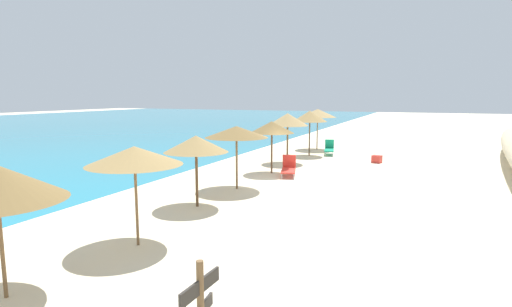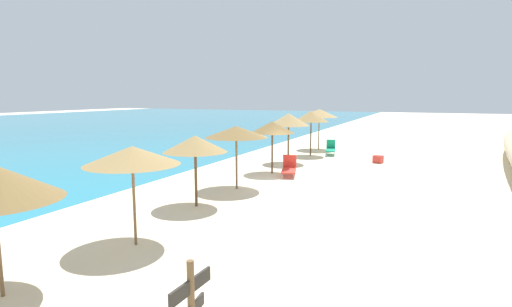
{
  "view_description": "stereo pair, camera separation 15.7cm",
  "coord_description": "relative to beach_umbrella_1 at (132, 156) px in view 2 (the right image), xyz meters",
  "views": [
    {
      "loc": [
        -16.33,
        -5.23,
        3.77
      ],
      "look_at": [
        -0.71,
        1.45,
        1.33
      ],
      "focal_mm": 28.56,
      "sensor_mm": 36.0,
      "label": 1
    },
    {
      "loc": [
        -16.27,
        -5.38,
        3.77
      ],
      "look_at": [
        -0.71,
        1.45,
        1.33
      ],
      "focal_mm": 28.56,
      "sensor_mm": 36.0,
      "label": 2
    }
  ],
  "objects": [
    {
      "name": "lounge_chair_1",
      "position": [
        10.11,
        -0.62,
        -1.92
      ],
      "size": [
        1.73,
        1.06,
        0.93
      ],
      "rotation": [
        0.0,
        0.0,
        1.85
      ],
      "color": "red",
      "rests_on": "ground_plane"
    },
    {
      "name": "beach_umbrella_2",
      "position": [
        3.72,
        0.52,
        -0.14
      ],
      "size": [
        2.17,
        2.17,
        2.44
      ],
      "color": "brown",
      "rests_on": "ground_plane"
    },
    {
      "name": "beach_umbrella_1",
      "position": [
        0.0,
        0.0,
        0.0
      ],
      "size": [
        2.37,
        2.37,
        2.53
      ],
      "color": "brown",
      "rests_on": "ground_plane"
    },
    {
      "name": "cooler_box",
      "position": [
        15.55,
        -4.02,
        -2.08
      ],
      "size": [
        0.54,
        0.58,
        0.42
      ],
      "primitive_type": "cube",
      "rotation": [
        0.0,
        0.0,
        1.28
      ],
      "color": "red",
      "rests_on": "ground_plane"
    },
    {
      "name": "beach_umbrella_5",
      "position": [
        13.48,
        0.6,
        0.15
      ],
      "size": [
        2.29,
        2.29,
        2.79
      ],
      "color": "brown",
      "rests_on": "ground_plane"
    },
    {
      "name": "beach_umbrella_3",
      "position": [
        6.61,
        0.41,
        0.03
      ],
      "size": [
        2.53,
        2.53,
        2.56
      ],
      "color": "brown",
      "rests_on": "ground_plane"
    },
    {
      "name": "beach_umbrella_4",
      "position": [
        10.34,
        0.33,
        -0.05
      ],
      "size": [
        2.15,
        2.15,
        2.54
      ],
      "color": "brown",
      "rests_on": "ground_plane"
    },
    {
      "name": "lounge_chair_0",
      "position": [
        17.66,
        -0.81,
        -1.9
      ],
      "size": [
        1.66,
        0.89,
        0.93
      ],
      "rotation": [
        0.0,
        0.0,
        1.78
      ],
      "color": "#199972",
      "rests_on": "ground_plane"
    },
    {
      "name": "ground_plane",
      "position": [
        8.4,
        -1.42,
        -2.29
      ],
      "size": [
        160.0,
        160.0,
        0.0
      ],
      "primitive_type": "plane",
      "color": "beige"
    },
    {
      "name": "beach_umbrella_7",
      "position": [
        19.81,
        0.56,
        0.25
      ],
      "size": [
        2.56,
        2.56,
        2.83
      ],
      "color": "brown",
      "rests_on": "ground_plane"
    },
    {
      "name": "beach_umbrella_6",
      "position": [
        16.74,
        0.25,
        0.19
      ],
      "size": [
        2.16,
        2.16,
        2.83
      ],
      "color": "brown",
      "rests_on": "ground_plane"
    }
  ]
}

